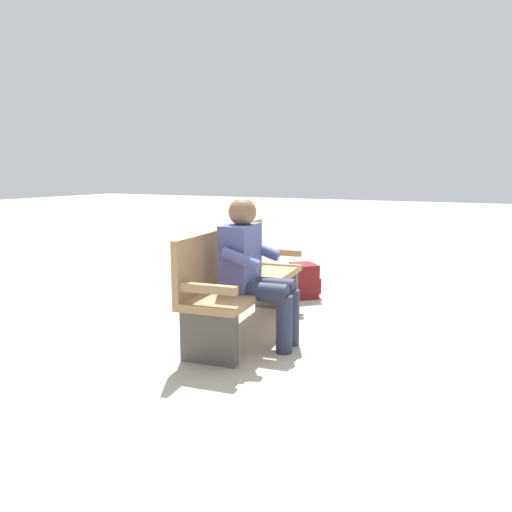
# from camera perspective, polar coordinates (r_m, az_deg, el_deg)

# --- Properties ---
(ground_plane) EXTENTS (40.00, 40.00, 0.00)m
(ground_plane) POSITION_cam_1_polar(r_m,az_deg,el_deg) (4.48, -0.87, -8.44)
(ground_plane) COLOR #A89E8E
(bench_near) EXTENTS (1.84, 0.69, 0.90)m
(bench_near) POSITION_cam_1_polar(r_m,az_deg,el_deg) (4.38, -1.75, -2.62)
(bench_near) COLOR #9E7A51
(bench_near) RESTS_ON ground
(person_seated) EXTENTS (0.60, 0.60, 1.18)m
(person_seated) POSITION_cam_1_polar(r_m,az_deg,el_deg) (3.99, -0.30, -1.36)
(person_seated) COLOR #474C84
(person_seated) RESTS_ON ground
(backpack) EXTENTS (0.39, 0.39, 0.37)m
(backpack) POSITION_cam_1_polar(r_m,az_deg,el_deg) (5.62, 5.49, -2.79)
(backpack) COLOR maroon
(backpack) RESTS_ON ground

